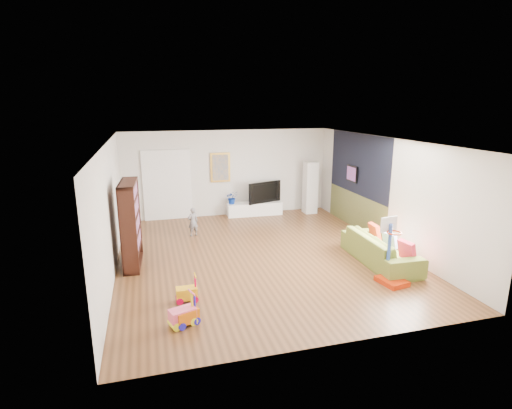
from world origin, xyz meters
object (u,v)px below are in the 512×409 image
object	(u,v)px
media_console	(254,209)
basketball_hoop	(394,252)
sofa	(380,249)
bookshelf	(131,224)

from	to	relation	value
media_console	basketball_hoop	bearing A→B (deg)	-74.95
basketball_hoop	media_console	bearing A→B (deg)	93.82
media_console	sofa	xyz separation A→B (m)	(1.69, -4.57, 0.12)
bookshelf	basketball_hoop	xyz separation A→B (m)	(5.00, -2.39, -0.27)
media_console	bookshelf	distance (m)	4.93
media_console	basketball_hoop	world-z (taller)	basketball_hoop
bookshelf	sofa	xyz separation A→B (m)	(5.37, -1.36, -0.62)
sofa	basketball_hoop	bearing A→B (deg)	162.25
bookshelf	sofa	world-z (taller)	bookshelf
sofa	basketball_hoop	world-z (taller)	basketball_hoop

